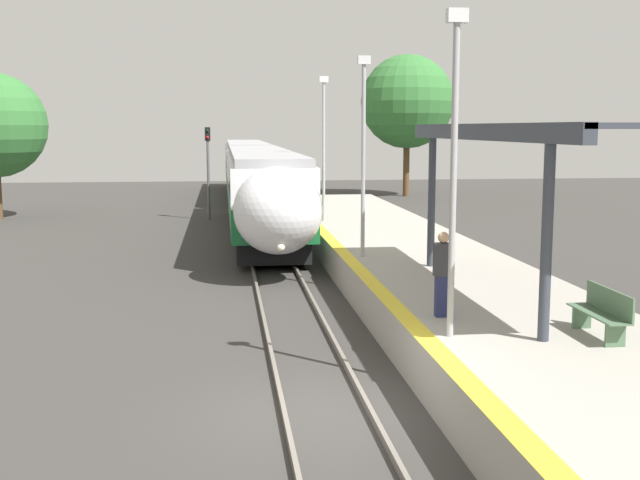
{
  "coord_description": "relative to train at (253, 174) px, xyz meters",
  "views": [
    {
      "loc": [
        -1.66,
        -12.89,
        4.78
      ],
      "look_at": [
        0.6,
        5.83,
        2.13
      ],
      "focal_mm": 45.0,
      "sensor_mm": 36.0,
      "label": 1
    }
  ],
  "objects": [
    {
      "name": "lamppost_near",
      "position": [
        2.39,
        -31.44,
        2.14
      ],
      "size": [
        0.36,
        0.2,
        5.79
      ],
      "color": "#9E9EA3",
      "rests_on": "platform_right"
    },
    {
      "name": "platform_bench",
      "position": [
        5.1,
        -31.83,
        -0.67
      ],
      "size": [
        0.44,
        1.74,
        0.89
      ],
      "color": "#4C6B4C",
      "rests_on": "platform_right"
    },
    {
      "name": "lamppost_mid",
      "position": [
        2.39,
        -22.23,
        2.14
      ],
      "size": [
        0.36,
        0.2,
        5.79
      ],
      "color": "#9E9EA3",
      "rests_on": "platform_right"
    },
    {
      "name": "platform_right",
      "position": [
        4.21,
        -32.34,
        -1.66
      ],
      "size": [
        4.97,
        64.0,
        1.03
      ],
      "color": "#9E998E",
      "rests_on": "ground_plane"
    },
    {
      "name": "station_canopy",
      "position": [
        4.52,
        -28.02,
        2.43
      ],
      "size": [
        2.02,
        10.84,
        3.85
      ],
      "color": "#333842",
      "rests_on": "platform_right"
    },
    {
      "name": "rail_right",
      "position": [
        0.72,
        -32.34,
        -2.1
      ],
      "size": [
        0.08,
        90.0,
        0.15
      ],
      "primitive_type": "cube",
      "color": "slate",
      "rests_on": "ground_plane"
    },
    {
      "name": "ground_plane",
      "position": [
        0.0,
        -32.34,
        -2.18
      ],
      "size": [
        120.0,
        120.0,
        0.0
      ],
      "primitive_type": "plane",
      "color": "#383533"
    },
    {
      "name": "train",
      "position": [
        0.0,
        0.0,
        0.0
      ],
      "size": [
        2.9,
        44.36,
        3.79
      ],
      "color": "black",
      "rests_on": "ground_plane"
    },
    {
      "name": "person_waiting",
      "position": [
        2.66,
        -29.92,
        -0.26
      ],
      "size": [
        0.36,
        0.23,
        1.72
      ],
      "color": "navy",
      "rests_on": "platform_right"
    },
    {
      "name": "lamppost_far",
      "position": [
        2.39,
        -13.01,
        2.14
      ],
      "size": [
        0.36,
        0.2,
        5.79
      ],
      "color": "#9E9EA3",
      "rests_on": "platform_right"
    },
    {
      "name": "rail_left",
      "position": [
        -0.72,
        -32.34,
        -2.1
      ],
      "size": [
        0.08,
        90.0,
        0.15
      ],
      "primitive_type": "cube",
      "color": "slate",
      "rests_on": "ground_plane"
    },
    {
      "name": "background_tree_right",
      "position": [
        11.11,
        9.96,
        4.39
      ],
      "size": [
        6.47,
        6.47,
        9.81
      ],
      "color": "brown",
      "rests_on": "ground_plane"
    },
    {
      "name": "railway_signal",
      "position": [
        -2.42,
        -3.25,
        0.74
      ],
      "size": [
        0.28,
        0.28,
        4.81
      ],
      "color": "#59595E",
      "rests_on": "ground_plane"
    }
  ]
}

